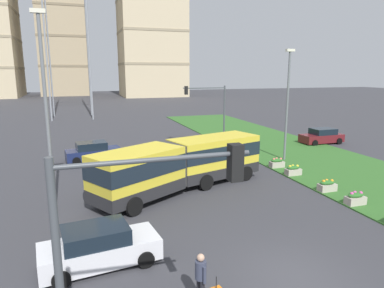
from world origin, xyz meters
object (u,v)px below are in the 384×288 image
at_px(traffic_light_near_left, 129,238).
at_px(traffic_light_far_right, 211,105).
at_px(apartment_tower_westcentre, 61,10).
at_px(apartment_tower_centre, 151,17).
at_px(car_navy_sedan, 93,152).
at_px(car_white_van, 99,247).
at_px(flower_planter_4, 277,163).
at_px(streetlight_left, 46,106).
at_px(flower_planter_1, 355,198).
at_px(flower_planter_3, 293,170).
at_px(car_maroon_sedan, 322,136).
at_px(streetlight_median, 287,101).
at_px(articulated_bus, 181,164).
at_px(flower_planter_2, 327,185).
at_px(pedestrian_crossing, 201,276).

height_order(traffic_light_near_left, traffic_light_far_right, traffic_light_far_right).
bearing_deg(apartment_tower_westcentre, traffic_light_far_right, -80.06).
xyz_separation_m(traffic_light_near_left, apartment_tower_centre, (21.40, 99.53, 19.24)).
distance_m(car_navy_sedan, car_white_van, 16.55).
xyz_separation_m(flower_planter_4, streetlight_left, (-15.73, -3.35, 5.12)).
xyz_separation_m(flower_planter_1, apartment_tower_centre, (8.01, 91.77, 22.79)).
height_order(flower_planter_3, apartment_tower_westcentre, apartment_tower_westcentre).
xyz_separation_m(streetlight_left, apartment_tower_centre, (23.74, 87.16, 17.67)).
xyz_separation_m(traffic_light_far_right, streetlight_left, (-13.88, -12.64, 1.42)).
height_order(car_maroon_sedan, streetlight_median, streetlight_median).
distance_m(traffic_light_far_right, apartment_tower_westcentre, 93.64).
relative_size(flower_planter_4, traffic_light_far_right, 0.19).
bearing_deg(traffic_light_near_left, flower_planter_3, 45.42).
distance_m(articulated_bus, flower_planter_2, 9.05).
distance_m(flower_planter_4, apartment_tower_centre, 87.23).
xyz_separation_m(flower_planter_4, traffic_light_near_left, (-13.38, -15.71, 3.56)).
relative_size(car_navy_sedan, traffic_light_far_right, 0.77).
bearing_deg(flower_planter_3, car_maroon_sedan, 43.05).
bearing_deg(traffic_light_near_left, streetlight_left, 100.73).
height_order(car_white_van, flower_planter_2, car_white_van).
relative_size(car_white_van, apartment_tower_centre, 0.10).
distance_m(streetlight_left, apartment_tower_westcentre, 104.35).
distance_m(car_navy_sedan, flower_planter_1, 19.87).
bearing_deg(apartment_tower_centre, streetlight_median, -94.27).
relative_size(articulated_bus, streetlight_left, 1.15).
distance_m(car_white_van, apartment_tower_centre, 98.62).
bearing_deg(car_maroon_sedan, pedestrian_crossing, -135.85).
height_order(car_white_van, traffic_light_near_left, traffic_light_near_left).
bearing_deg(articulated_bus, car_white_van, -126.58).
distance_m(flower_planter_4, traffic_light_far_right, 10.16).
bearing_deg(car_navy_sedan, apartment_tower_westcentre, 92.66).
distance_m(traffic_light_near_left, apartment_tower_westcentre, 116.84).
bearing_deg(articulated_bus, flower_planter_3, 2.02).
bearing_deg(pedestrian_crossing, flower_planter_4, 50.16).
xyz_separation_m(flower_planter_2, flower_planter_4, (0.00, 5.67, 0.00)).
bearing_deg(car_white_van, streetlight_left, 107.13).
bearing_deg(flower_planter_2, flower_planter_1, -90.00).
xyz_separation_m(flower_planter_3, streetlight_left, (-15.73, -1.22, 5.12)).
distance_m(flower_planter_4, streetlight_left, 16.88).
bearing_deg(flower_planter_1, car_navy_sedan, 131.89).
bearing_deg(traffic_light_far_right, car_white_van, -122.11).
xyz_separation_m(flower_planter_3, flower_planter_4, (0.00, 2.13, 0.00)).
height_order(car_white_van, flower_planter_1, car_white_van).
height_order(articulated_bus, pedestrian_crossing, articulated_bus).
xyz_separation_m(articulated_bus, streetlight_left, (-7.37, -0.92, 3.89)).
bearing_deg(pedestrian_crossing, traffic_light_near_left, -133.13).
bearing_deg(pedestrian_crossing, flower_planter_3, 45.07).
bearing_deg(articulated_bus, flower_planter_1, -33.51).
height_order(articulated_bus, car_white_van, articulated_bus).
bearing_deg(car_maroon_sedan, flower_planter_2, -127.38).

